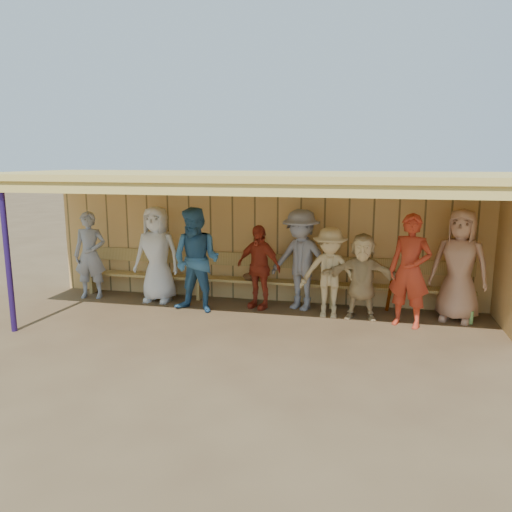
% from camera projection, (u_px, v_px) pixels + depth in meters
% --- Properties ---
extents(ground, '(90.00, 90.00, 0.00)m').
position_uv_depth(ground, '(252.00, 319.00, 8.61)').
color(ground, brown).
rests_on(ground, ground).
extents(player_a, '(0.69, 0.52, 1.72)m').
position_uv_depth(player_a, '(90.00, 255.00, 9.83)').
color(player_a, gray).
rests_on(player_a, ground).
extents(player_b, '(0.91, 0.60, 1.85)m').
position_uv_depth(player_b, '(157.00, 254.00, 9.58)').
color(player_b, white).
rests_on(player_b, ground).
extents(player_c, '(1.03, 0.86, 1.89)m').
position_uv_depth(player_c, '(196.00, 260.00, 8.91)').
color(player_c, teal).
rests_on(player_c, ground).
extents(player_d, '(0.98, 0.67, 1.55)m').
position_uv_depth(player_d, '(258.00, 267.00, 9.16)').
color(player_d, '#A8311B').
rests_on(player_d, ground).
extents(player_e, '(1.37, 1.11, 1.84)m').
position_uv_depth(player_e, '(301.00, 260.00, 9.05)').
color(player_e, gray).
rests_on(player_e, ground).
extents(player_f, '(1.40, 0.49, 1.49)m').
position_uv_depth(player_f, '(362.00, 277.00, 8.52)').
color(player_f, '#D8B579').
rests_on(player_f, ground).
extents(player_g, '(0.80, 0.67, 1.87)m').
position_uv_depth(player_g, '(410.00, 271.00, 8.11)').
color(player_g, red).
rests_on(player_g, ground).
extents(player_h, '(1.08, 0.88, 1.92)m').
position_uv_depth(player_h, '(459.00, 265.00, 8.39)').
color(player_h, tan).
rests_on(player_h, ground).
extents(player_extra, '(1.03, 0.60, 1.58)m').
position_uv_depth(player_extra, '(330.00, 273.00, 8.62)').
color(player_extra, tan).
rests_on(player_extra, ground).
extents(dugout_structure, '(8.80, 3.20, 2.50)m').
position_uv_depth(dugout_structure, '(281.00, 218.00, 8.86)').
color(dugout_structure, '#DFAC5F').
rests_on(dugout_structure, ground).
extents(bench, '(7.60, 0.34, 0.93)m').
position_uv_depth(bench, '(265.00, 275.00, 9.58)').
color(bench, tan).
rests_on(bench, ground).
extents(dugout_equipment, '(7.48, 0.62, 0.80)m').
position_uv_depth(dugout_equipment, '(207.00, 276.00, 9.70)').
color(dugout_equipment, orange).
rests_on(dugout_equipment, ground).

